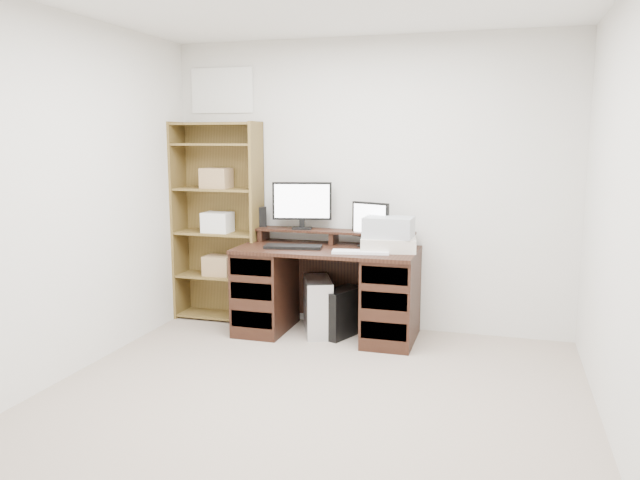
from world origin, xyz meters
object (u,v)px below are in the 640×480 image
at_px(tower_black, 342,312).
at_px(bookshelf, 219,220).
at_px(printer, 388,244).
at_px(tower_silver, 318,306).
at_px(monitor_wide, 302,203).
at_px(desk, 327,290).
at_px(monitor_small, 370,223).

height_order(tower_black, bookshelf, bookshelf).
relative_size(printer, tower_silver, 0.92).
relative_size(monitor_wide, bookshelf, 0.28).
bearing_deg(desk, tower_silver, 174.79).
xyz_separation_m(monitor_wide, tower_black, (0.42, -0.21, -0.90)).
xyz_separation_m(monitor_wide, tower_silver, (0.20, -0.20, -0.86)).
relative_size(monitor_small, tower_silver, 0.79).
xyz_separation_m(monitor_wide, monitor_small, (0.62, -0.05, -0.14)).
height_order(printer, tower_silver, printer).
bearing_deg(printer, tower_silver, 171.10).
height_order(printer, tower_black, printer).
bearing_deg(bookshelf, tower_black, -9.84).
xyz_separation_m(desk, tower_black, (0.13, 0.00, -0.19)).
distance_m(monitor_wide, bookshelf, 0.82).
relative_size(monitor_small, bookshelf, 0.21).
bearing_deg(monitor_small, tower_silver, -139.80).
height_order(tower_silver, tower_black, tower_silver).
distance_m(monitor_small, tower_black, 0.79).
xyz_separation_m(tower_silver, bookshelf, (-1.00, 0.21, 0.68)).
bearing_deg(bookshelf, desk, -11.07).
xyz_separation_m(monitor_small, printer, (0.18, -0.15, -0.15)).
distance_m(desk, printer, 0.66).
bearing_deg(tower_silver, monitor_wide, 113.31).
distance_m(monitor_wide, printer, 0.88).
xyz_separation_m(monitor_small, tower_black, (-0.20, -0.16, -0.75)).
distance_m(desk, tower_silver, 0.17).
bearing_deg(monitor_wide, desk, -49.06).
relative_size(monitor_small, printer, 0.86).
distance_m(tower_silver, tower_black, 0.22).
bearing_deg(tower_black, desk, -157.36).
distance_m(monitor_small, tower_silver, 0.84).
bearing_deg(monitor_small, bookshelf, -162.39).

